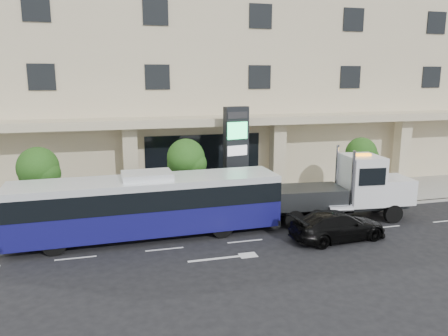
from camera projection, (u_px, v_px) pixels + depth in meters
The scene contains 11 objects.
ground at pixel (236, 231), 23.07m from camera, with size 120.00×120.00×0.00m, color black.
sidewalk at pixel (214, 204), 27.79m from camera, with size 120.00×6.00×0.15m, color gray.
curb at pixel (226, 218), 24.95m from camera, with size 120.00×0.30×0.15m, color gray.
convention_center at pixel (183, 53), 35.63m from camera, with size 60.00×17.60×20.00m.
tree_left at pixel (39, 170), 23.30m from camera, with size 2.27×2.20×4.22m.
tree_mid at pixel (186, 160), 25.30m from camera, with size 2.28×2.20×4.38m.
tree_right at pixel (361, 155), 28.28m from camera, with size 2.10×2.00×4.04m.
city_bus at pixel (148, 204), 21.94m from camera, with size 13.39×3.15×3.38m.
tow_truck at pixel (347, 190), 24.67m from camera, with size 9.18×2.98×4.16m.
black_sedan at pixel (338, 226), 21.78m from camera, with size 2.03×4.99×1.45m, color black.
signage_pylon at pixel (236, 156), 26.88m from camera, with size 1.60×0.85×6.11m.
Camera 1 is at (-6.33, -20.99, 7.97)m, focal length 35.00 mm.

